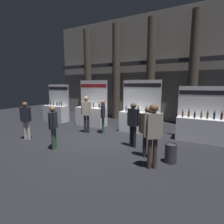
{
  "coord_description": "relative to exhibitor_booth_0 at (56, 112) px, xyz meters",
  "views": [
    {
      "loc": [
        4.25,
        -5.99,
        2.31
      ],
      "look_at": [
        0.72,
        0.43,
        1.15
      ],
      "focal_mm": 27.45,
      "sensor_mm": 36.0,
      "label": 1
    }
  ],
  "objects": [
    {
      "name": "visitor_4",
      "position": [
        6.84,
        -2.63,
        0.38
      ],
      "size": [
        0.58,
        0.24,
        1.65
      ],
      "rotation": [
        0.0,
        0.0,
        3.17
      ],
      "color": "#23232D",
      "rests_on": "ground_plane"
    },
    {
      "name": "visitor_0",
      "position": [
        1.75,
        -3.29,
        0.34
      ],
      "size": [
        0.47,
        0.34,
        1.61
      ],
      "rotation": [
        0.0,
        0.0,
        3.56
      ],
      "color": "silver",
      "rests_on": "ground_plane"
    },
    {
      "name": "exhibitor_booth_1",
      "position": [
        2.68,
        0.11,
        0.04
      ],
      "size": [
        1.82,
        0.66,
        2.57
      ],
      "color": "white",
      "rests_on": "ground_plane"
    },
    {
      "name": "trash_bin",
      "position": [
        7.58,
        -2.65,
        -0.31
      ],
      "size": [
        0.35,
        0.35,
        0.58
      ],
      "color": "#38383D",
      "rests_on": "ground_plane"
    },
    {
      "name": "visitor_3",
      "position": [
        6.09,
        -1.97,
        0.39
      ],
      "size": [
        0.5,
        0.28,
        1.68
      ],
      "rotation": [
        0.0,
        0.0,
        6.11
      ],
      "color": "#23232D",
      "rests_on": "ground_plane"
    },
    {
      "name": "ground_plane",
      "position": [
        4.13,
        -1.77,
        -0.6
      ],
      "size": [
        25.56,
        25.56,
        0.0
      ],
      "primitive_type": "plane",
      "color": "black"
    },
    {
      "name": "exhibitor_booth_3",
      "position": [
        8.26,
        0.01,
        -0.02
      ],
      "size": [
        1.91,
        0.66,
        2.26
      ],
      "color": "white",
      "rests_on": "ground_plane"
    },
    {
      "name": "hall_colonnade",
      "position": [
        4.13,
        3.27,
        2.72
      ],
      "size": [
        12.78,
        1.13,
        6.76
      ],
      "color": "gray",
      "rests_on": "ground_plane"
    },
    {
      "name": "exhibitor_booth_2",
      "position": [
        5.57,
        0.09,
        0.02
      ],
      "size": [
        1.94,
        0.66,
        2.56
      ],
      "color": "white",
      "rests_on": "ground_plane"
    },
    {
      "name": "visitor_2",
      "position": [
        3.37,
        -1.23,
        0.45
      ],
      "size": [
        0.49,
        0.3,
        1.79
      ],
      "rotation": [
        0.0,
        0.0,
        0.31
      ],
      "color": "#23232D",
      "rests_on": "ground_plane"
    },
    {
      "name": "visitor_1",
      "position": [
        3.64,
        -3.52,
        0.31
      ],
      "size": [
        0.35,
        0.48,
        1.58
      ],
      "rotation": [
        0.0,
        0.0,
        5.19
      ],
      "color": "#33563D",
      "rests_on": "ground_plane"
    },
    {
      "name": "visitor_5",
      "position": [
        7.19,
        -3.28,
        0.48
      ],
      "size": [
        0.45,
        0.38,
        1.82
      ],
      "rotation": [
        0.0,
        0.0,
        3.73
      ],
      "color": "#47382D",
      "rests_on": "ground_plane"
    },
    {
      "name": "visitor_6",
      "position": [
        4.11,
        -0.89,
        0.34
      ],
      "size": [
        0.38,
        0.52,
        1.6
      ],
      "rotation": [
        0.0,
        0.0,
        2.09
      ],
      "color": "#33563D",
      "rests_on": "ground_plane"
    },
    {
      "name": "exhibitor_booth_0",
      "position": [
        0.0,
        0.0,
        0.0
      ],
      "size": [
        1.7,
        0.73,
        2.34
      ],
      "color": "white",
      "rests_on": "ground_plane"
    }
  ]
}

